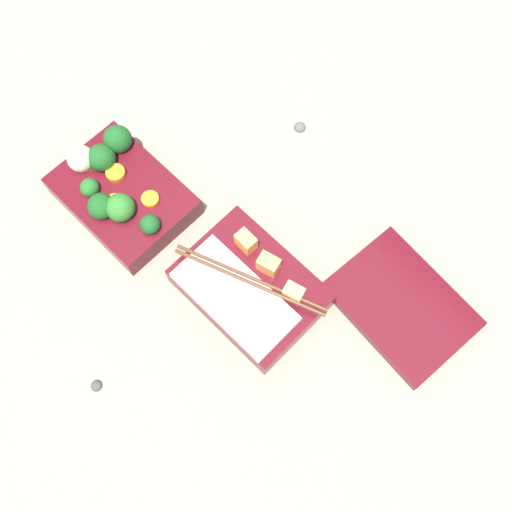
{
  "coord_description": "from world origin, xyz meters",
  "views": [
    {
      "loc": [
        0.31,
        -0.16,
        0.8
      ],
      "look_at": [
        0.11,
        0.04,
        0.04
      ],
      "focal_mm": 42.0,
      "sensor_mm": 36.0,
      "label": 1
    }
  ],
  "objects": [
    {
      "name": "ground_plane",
      "position": [
        0.0,
        0.0,
        0.0
      ],
      "size": [
        3.0,
        3.0,
        0.0
      ],
      "primitive_type": "plane",
      "color": "gray"
    },
    {
      "name": "bento_lid",
      "position": [
        0.3,
        0.14,
        0.01
      ],
      "size": [
        0.2,
        0.15,
        0.02
      ],
      "primitive_type": "cube",
      "rotation": [
        0.0,
        0.0,
        -0.09
      ],
      "color": "#510F19",
      "rests_on": "ground_plane"
    },
    {
      "name": "pebble_0",
      "position": [
        0.0,
        0.25,
        0.0
      ],
      "size": [
        0.02,
        0.02,
        0.02
      ],
      "primitive_type": "sphere",
      "color": "#595651",
      "rests_on": "ground_plane"
    },
    {
      "name": "bento_tray_rice",
      "position": [
        0.13,
        0.01,
        0.02
      ],
      "size": [
        0.21,
        0.14,
        0.07
      ],
      "color": "#510F19",
      "rests_on": "ground_plane"
    },
    {
      "name": "pebble_1",
      "position": [
        0.08,
        -0.22,
        0.0
      ],
      "size": [
        0.02,
        0.02,
        0.02
      ],
      "primitive_type": "sphere",
      "color": "#474442",
      "rests_on": "ground_plane"
    },
    {
      "name": "bento_tray_vegetable",
      "position": [
        -0.1,
        -0.02,
        0.03
      ],
      "size": [
        0.19,
        0.14,
        0.07
      ],
      "color": "#510F19",
      "rests_on": "ground_plane"
    }
  ]
}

